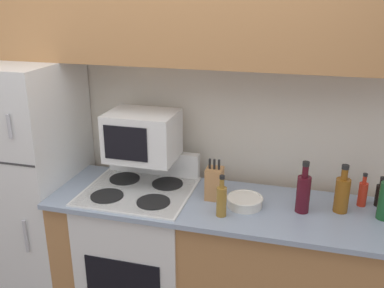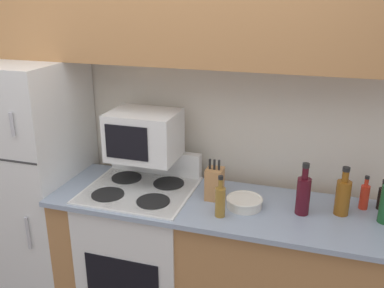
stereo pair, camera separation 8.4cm
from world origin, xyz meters
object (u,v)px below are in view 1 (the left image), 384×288
bottle_vinegar (221,200)px  bottle_wine_red (303,192)px  refrigerator (24,184)px  knife_block (214,183)px  microwave (142,136)px  bottle_soy_sauce (380,194)px  stove (141,252)px  bottle_hot_sauce (363,193)px  bowl (245,201)px  bottle_whiskey (342,193)px

bottle_vinegar → bottle_wine_red: bearing=21.2°
refrigerator → knife_block: (1.33, -0.02, 0.18)m
microwave → bottle_wine_red: size_ratio=1.41×
microwave → bottle_soy_sauce: bearing=3.0°
stove → bottle_hot_sauce: (1.31, 0.17, 0.52)m
bowl → bottle_vinegar: size_ratio=0.87×
microwave → bottle_soy_sauce: (1.41, 0.07, -0.25)m
bottle_hot_sauce → bottle_soy_sauce: (0.10, 0.03, -0.01)m
bottle_hot_sauce → bottle_whiskey: bearing=-139.1°
bowl → bottle_soy_sauce: bottle_soy_sauce is taller
stove → bottle_whiskey: (1.19, 0.07, 0.55)m
bottle_wine_red → refrigerator: bearing=178.6°
bottle_hot_sauce → bottle_soy_sauce: bottle_hot_sauce is taller
stove → knife_block: bearing=4.0°
refrigerator → bottle_wine_red: 1.85m
bottle_whiskey → microwave: bearing=177.3°
bottle_whiskey → bottle_soy_sauce: (0.22, 0.13, -0.04)m
bottle_wine_red → bottle_soy_sauce: bottle_wine_red is taller
refrigerator → bottle_whiskey: 2.06m
knife_block → bottle_hot_sauce: 0.85m
knife_block → bottle_soy_sauce: (0.93, 0.16, -0.03)m
knife_block → bottle_wine_red: bottle_wine_red is taller
microwave → bottle_vinegar: (0.56, -0.28, -0.23)m
bottle_vinegar → bowl: bearing=52.0°
stove → bowl: size_ratio=5.21×
bottle_wine_red → bottle_soy_sauce: (0.43, 0.19, -0.05)m
bottle_vinegar → bottle_hot_sauce: size_ratio=1.20×
refrigerator → bottle_soy_sauce: 2.28m
microwave → knife_block: 0.54m
stove → microwave: 0.77m
bowl → bottle_wine_red: bottle_wine_red is taller
refrigerator → bottle_whiskey: refrigerator is taller
bottle_vinegar → bottle_hot_sauce: bottle_vinegar is taller
bowl → bottle_hot_sauce: (0.65, 0.19, 0.05)m
bottle_whiskey → bottle_soy_sauce: bearing=30.8°
refrigerator → microwave: (0.86, 0.07, 0.40)m
knife_block → bowl: knife_block is taller
bowl → stove: bearing=178.2°
refrigerator → stove: bearing=-3.4°
microwave → bottle_hot_sauce: bearing=2.1°
bottle_hot_sauce → bottle_soy_sauce: 0.10m
microwave → bottle_whiskey: (1.20, -0.06, -0.21)m
bottle_wine_red → bottle_soy_sauce: size_ratio=1.67×
microwave → bottle_wine_red: microwave is taller
bowl → bottle_hot_sauce: size_ratio=1.04×
knife_block → bowl: 0.21m
microwave → bottle_whiskey: 1.22m
bottle_whiskey → bottle_soy_sauce: bottle_whiskey is taller
bottle_wine_red → microwave: bearing=173.4°
bottle_vinegar → bottle_soy_sauce: bearing=22.6°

